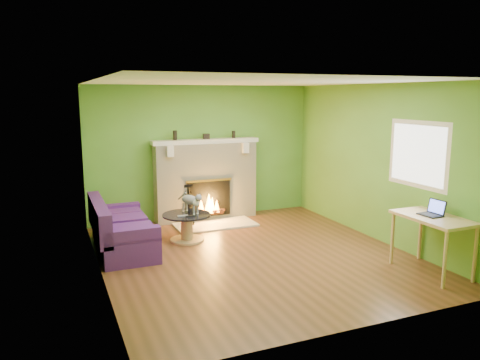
% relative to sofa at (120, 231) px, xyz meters
% --- Properties ---
extents(floor, '(5.00, 5.00, 0.00)m').
position_rel_sofa_xyz_m(floor, '(1.86, -1.04, -0.31)').
color(floor, '#532F17').
rests_on(floor, ground).
extents(ceiling, '(5.00, 5.00, 0.00)m').
position_rel_sofa_xyz_m(ceiling, '(1.86, -1.04, 2.29)').
color(ceiling, white).
rests_on(ceiling, wall_back).
extents(wall_back, '(5.00, 0.00, 5.00)m').
position_rel_sofa_xyz_m(wall_back, '(1.86, 1.46, 0.99)').
color(wall_back, '#4F802A').
rests_on(wall_back, floor).
extents(wall_front, '(5.00, 0.00, 5.00)m').
position_rel_sofa_xyz_m(wall_front, '(1.86, -3.54, 0.99)').
color(wall_front, '#4F802A').
rests_on(wall_front, floor).
extents(wall_left, '(0.00, 5.00, 5.00)m').
position_rel_sofa_xyz_m(wall_left, '(-0.39, -1.04, 0.99)').
color(wall_left, '#4F802A').
rests_on(wall_left, floor).
extents(wall_right, '(0.00, 5.00, 5.00)m').
position_rel_sofa_xyz_m(wall_right, '(4.11, -1.04, 0.99)').
color(wall_right, '#4F802A').
rests_on(wall_right, floor).
extents(window_frame, '(0.00, 1.20, 1.20)m').
position_rel_sofa_xyz_m(window_frame, '(4.10, -1.94, 1.24)').
color(window_frame, silver).
rests_on(window_frame, wall_right).
extents(window_pane, '(0.00, 1.06, 1.06)m').
position_rel_sofa_xyz_m(window_pane, '(4.09, -1.94, 1.24)').
color(window_pane, white).
rests_on(window_pane, wall_right).
extents(fireplace, '(2.10, 0.46, 1.58)m').
position_rel_sofa_xyz_m(fireplace, '(1.86, 1.28, 0.46)').
color(fireplace, beige).
rests_on(fireplace, floor).
extents(hearth, '(1.50, 0.75, 0.03)m').
position_rel_sofa_xyz_m(hearth, '(1.86, 0.76, -0.30)').
color(hearth, beige).
rests_on(hearth, floor).
extents(mantel, '(2.10, 0.28, 0.08)m').
position_rel_sofa_xyz_m(mantel, '(1.86, 1.26, 1.23)').
color(mantel, beige).
rests_on(mantel, fireplace).
extents(sofa, '(0.85, 1.79, 0.80)m').
position_rel_sofa_xyz_m(sofa, '(0.00, 0.00, 0.00)').
color(sofa, '#431A64').
rests_on(sofa, floor).
extents(coffee_table, '(0.81, 0.81, 0.46)m').
position_rel_sofa_xyz_m(coffee_table, '(1.11, 0.06, -0.05)').
color(coffee_table, tan).
rests_on(coffee_table, floor).
extents(desk, '(0.63, 1.08, 0.80)m').
position_rel_sofa_xyz_m(desk, '(3.81, -2.61, 0.39)').
color(desk, tan).
rests_on(desk, floor).
extents(cat, '(0.41, 0.62, 0.36)m').
position_rel_sofa_xyz_m(cat, '(1.19, 0.11, 0.33)').
color(cat, slate).
rests_on(cat, coffee_table).
extents(remote_silver, '(0.17, 0.05, 0.02)m').
position_rel_sofa_xyz_m(remote_silver, '(1.01, -0.06, 0.16)').
color(remote_silver, gray).
rests_on(remote_silver, coffee_table).
extents(remote_black, '(0.16, 0.07, 0.02)m').
position_rel_sofa_xyz_m(remote_black, '(1.13, -0.12, 0.16)').
color(remote_black, black).
rests_on(remote_black, coffee_table).
extents(laptop, '(0.27, 0.30, 0.22)m').
position_rel_sofa_xyz_m(laptop, '(3.79, -2.56, 0.60)').
color(laptop, black).
rests_on(laptop, desk).
extents(fire_tools, '(0.20, 0.20, 0.76)m').
position_rel_sofa_xyz_m(fire_tools, '(1.40, 0.91, 0.10)').
color(fire_tools, black).
rests_on(fire_tools, hearth).
extents(mantel_vase_left, '(0.08, 0.08, 0.18)m').
position_rel_sofa_xyz_m(mantel_vase_left, '(1.27, 1.29, 1.36)').
color(mantel_vase_left, black).
rests_on(mantel_vase_left, mantel).
extents(mantel_vase_right, '(0.07, 0.07, 0.14)m').
position_rel_sofa_xyz_m(mantel_vase_right, '(2.45, 1.29, 1.34)').
color(mantel_vase_right, black).
rests_on(mantel_vase_right, mantel).
extents(mantel_box, '(0.12, 0.08, 0.10)m').
position_rel_sofa_xyz_m(mantel_box, '(1.88, 1.29, 1.32)').
color(mantel_box, black).
rests_on(mantel_box, mantel).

